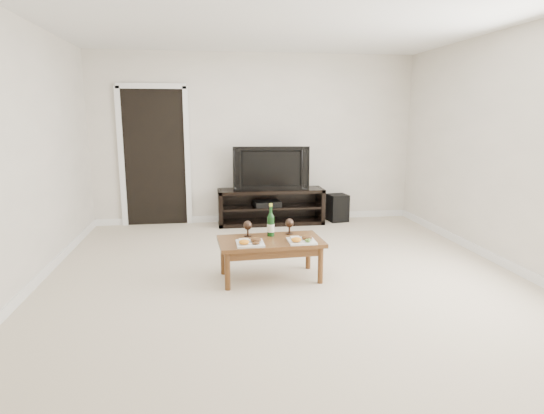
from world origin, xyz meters
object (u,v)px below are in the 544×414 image
Objects in this scene: media_console at (271,206)px; coffee_table at (270,259)px; television at (271,168)px; subwoofer at (338,208)px.

media_console is 1.54× the size of coffee_table.
television reaches higher than media_console.
media_console is 1.08m from subwoofer.
subwoofer reaches higher than coffee_table.
media_console is at bearing 172.86° from subwoofer.
media_console is 2.42m from coffee_table.
television is 1.27m from subwoofer.
television is 2.67× the size of subwoofer.
television reaches higher than coffee_table.
television is 1.08× the size of coffee_table.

